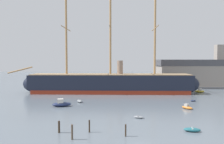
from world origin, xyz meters
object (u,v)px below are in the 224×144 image
dinghy_foreground_right (192,130)px  mooring_piling_left_pair (59,127)px  dinghy_alongside_stern (193,101)px  mooring_piling_right_pair (72,132)px  mooring_piling_nearest (126,130)px  motorboat_mid_right (187,107)px  motorboat_distant_centre (121,86)px  tall_ship (110,83)px  mooring_piling_midwater (89,126)px  dockside_warehouse_right (205,73)px  dinghy_alongside_bow (79,101)px  seagull_in_flight (115,60)px  dinghy_near_centre (139,117)px  motorboat_mid_left (61,104)px  motorboat_far_right (200,91)px

dinghy_foreground_right → mooring_piling_left_pair: size_ratio=1.49×
dinghy_alongside_stern → mooring_piling_right_pair: 43.05m
mooring_piling_nearest → dinghy_alongside_stern: bearing=53.3°
motorboat_mid_right → motorboat_distant_centre: (-14.16, 40.87, 0.28)m
tall_ship → mooring_piling_midwater: (-3.83, -44.31, -2.63)m
tall_ship → mooring_piling_midwater: size_ratio=33.72×
mooring_piling_nearest → dockside_warehouse_right: (39.94, 63.35, 5.17)m
dinghy_alongside_bow → seagull_in_flight: 17.68m
tall_ship → motorboat_mid_right: bearing=-55.2°
mooring_piling_right_pair → mooring_piling_left_pair: bearing=129.8°
dinghy_near_centre → motorboat_mid_left: motorboat_mid_left is taller
motorboat_mid_right → motorboat_distant_centre: motorboat_distant_centre is taller
dinghy_alongside_stern → mooring_piling_nearest: bearing=-126.7°
motorboat_distant_centre → motorboat_mid_left: bearing=-114.9°
dinghy_near_centre → mooring_piling_left_pair: 17.05m
dinghy_alongside_bow → dockside_warehouse_right: (50.97, 34.71, 5.80)m
dinghy_alongside_bow → seagull_in_flight: (9.93, -8.63, 11.82)m
mooring_piling_left_pair → motorboat_mid_left: bearing=100.9°
tall_ship → mooring_piling_left_pair: size_ratio=35.32×
motorboat_far_right → mooring_piling_right_pair: size_ratio=1.59×
motorboat_mid_left → dinghy_alongside_bow: 6.97m
dinghy_alongside_bow → dockside_warehouse_right: dockside_warehouse_right is taller
tall_ship → mooring_piling_left_pair: (-8.84, -44.49, -2.68)m
dinghy_alongside_bow → mooring_piling_nearest: bearing=-68.9°
motorboat_mid_left → mooring_piling_nearest: size_ratio=2.63×
mooring_piling_nearest → mooring_piling_right_pair: bearing=-171.1°
dinghy_alongside_bow → motorboat_far_right: (42.18, 18.65, 0.18)m
motorboat_distant_centre → seagull_in_flight: 42.14m
motorboat_distant_centre → mooring_piling_midwater: bearing=-98.2°
mooring_piling_midwater → dockside_warehouse_right: (45.84, 61.23, 5.10)m
motorboat_mid_right → motorboat_mid_left: bearing=173.9°
dinghy_alongside_stern → mooring_piling_right_pair: size_ratio=0.84×
motorboat_mid_left → motorboat_distant_centre: motorboat_distant_centre is taller
motorboat_mid_left → dinghy_alongside_stern: size_ratio=2.63×
motorboat_mid_left → dockside_warehouse_right: dockside_warehouse_right is taller
motorboat_mid_left → motorboat_mid_right: bearing=-6.1°
dinghy_foreground_right → dockside_warehouse_right: size_ratio=0.07×
motorboat_mid_left → seagull_in_flight: 18.19m
motorboat_mid_right → mooring_piling_left_pair: 32.71m
dinghy_near_centre → mooring_piling_right_pair: (-11.75, -12.26, 0.91)m
dinghy_near_centre → dinghy_alongside_bow: 22.89m
dockside_warehouse_right → mooring_piling_right_pair: bearing=-126.7°
mooring_piling_left_pair → motorboat_far_right: bearing=47.2°
dockside_warehouse_right → mooring_piling_nearest: bearing=-122.2°
dinghy_near_centre → motorboat_mid_left: bearing=147.2°
dinghy_foreground_right → motorboat_mid_right: motorboat_mid_right is taller
dinghy_foreground_right → motorboat_far_right: (19.75, 45.08, 0.19)m
mooring_piling_midwater → dockside_warehouse_right: dockside_warehouse_right is taller
mooring_piling_nearest → motorboat_far_right: bearing=56.6°
dinghy_near_centre → dockside_warehouse_right: size_ratio=0.05×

